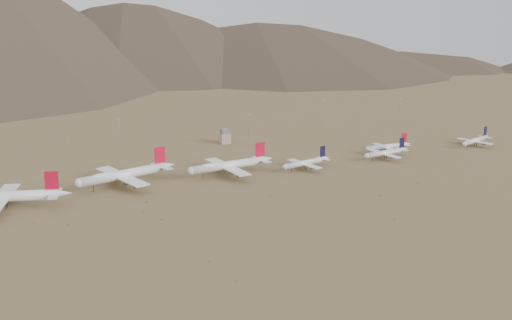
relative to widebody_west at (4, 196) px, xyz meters
name	(u,v)px	position (x,y,z in m)	size (l,w,h in m)	color
ground	(254,187)	(145.86, -22.62, -7.23)	(3000.00, 3000.00, 0.00)	olive
widebody_west	(4,196)	(0.00, 0.00, 0.00)	(68.31, 54.24, 20.97)	white
widebody_centre	(124,174)	(72.51, 15.71, 0.05)	(69.70, 54.95, 21.12)	white
widebody_east	(229,165)	(142.52, 10.09, -0.55)	(65.17, 50.42, 19.38)	white
narrowbody_a	(306,163)	(196.88, 0.40, -2.62)	(42.53, 31.20, 14.22)	white
narrowbody_b	(386,153)	(264.72, 0.26, -2.66)	(42.60, 30.84, 14.08)	white
narrowbody_c	(388,146)	(277.86, 16.00, -2.78)	(41.57, 29.73, 13.71)	white
narrowbody_d	(476,140)	(354.99, 3.68, -2.84)	(39.54, 29.45, 13.54)	white
control_tower	(225,137)	(175.86, 97.38, -1.91)	(8.00, 8.00, 12.00)	tan
mast_west	(119,133)	(91.73, 107.40, 6.97)	(2.00, 0.60, 25.70)	gray
mast_centre	(249,129)	(189.38, 79.91, 6.97)	(2.00, 0.60, 25.70)	gray
mast_east	(323,112)	(280.70, 117.33, 6.97)	(2.00, 0.60, 25.70)	gray
mast_far_east	(399,111)	(348.39, 94.59, 6.97)	(2.00, 0.60, 25.70)	gray
desert_scrub	(239,224)	(109.92, -80.91, -6.91)	(431.67, 170.25, 0.86)	brown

